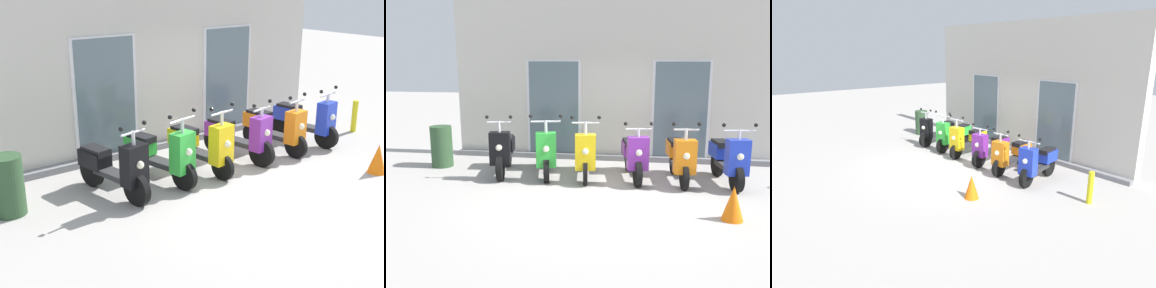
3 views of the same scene
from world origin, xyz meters
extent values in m
plane|color=#A8A39E|center=(0.00, 0.00, 0.00)|extent=(40.00, 40.00, 0.00)
cube|color=beige|center=(0.00, 2.66, 1.98)|extent=(7.63, 0.30, 3.95)
cube|color=slate|center=(0.00, 2.41, 0.06)|extent=(7.63, 0.20, 0.12)
cube|color=silver|center=(-1.45, 2.49, 1.15)|extent=(1.29, 0.04, 2.30)
cube|color=slate|center=(-1.45, 2.47, 1.15)|extent=(1.17, 0.02, 2.22)
cube|color=silver|center=(1.45, 2.49, 1.15)|extent=(1.29, 0.04, 2.30)
cube|color=slate|center=(1.45, 2.47, 1.15)|extent=(1.17, 0.02, 2.22)
cylinder|color=black|center=(-2.08, 0.42, 0.25)|extent=(0.21, 0.52, 0.51)
cylinder|color=black|center=(-2.29, 1.50, 0.25)|extent=(0.21, 0.52, 0.51)
cube|color=#2D2D30|center=(-2.18, 0.96, 0.35)|extent=(0.38, 0.72, 0.09)
cube|color=black|center=(-2.09, 0.46, 0.63)|extent=(0.42, 0.31, 0.64)
sphere|color=#F2EFCC|center=(-2.06, 0.33, 0.67)|extent=(0.12, 0.12, 0.12)
cube|color=black|center=(-2.27, 1.40, 0.51)|extent=(0.39, 0.57, 0.28)
cube|color=black|center=(-2.26, 1.36, 0.65)|extent=(0.35, 0.52, 0.11)
cylinder|color=silver|center=(-2.09, 0.46, 1.05)|extent=(0.06, 0.06, 0.23)
cylinder|color=silver|center=(-2.09, 0.46, 1.14)|extent=(0.44, 0.12, 0.04)
sphere|color=black|center=(-1.87, 0.50, 1.24)|extent=(0.07, 0.07, 0.07)
sphere|color=black|center=(-2.30, 0.41, 1.24)|extent=(0.07, 0.07, 0.07)
cylinder|color=black|center=(-1.17, 0.45, 0.24)|extent=(0.21, 0.49, 0.47)
cylinder|color=black|center=(-1.41, 1.54, 0.24)|extent=(0.21, 0.49, 0.47)
cube|color=#2D2D30|center=(-1.29, 0.99, 0.34)|extent=(0.40, 0.73, 0.09)
cube|color=green|center=(-1.18, 0.49, 0.63)|extent=(0.42, 0.32, 0.66)
sphere|color=#F2EFCC|center=(-1.15, 0.36, 0.67)|extent=(0.12, 0.12, 0.12)
cube|color=green|center=(-1.39, 1.44, 0.54)|extent=(0.41, 0.57, 0.28)
cube|color=black|center=(-1.38, 1.40, 0.68)|extent=(0.36, 0.53, 0.11)
cylinder|color=silver|center=(-1.18, 0.49, 1.07)|extent=(0.06, 0.06, 0.25)
cylinder|color=silver|center=(-1.18, 0.49, 1.17)|extent=(0.55, 0.16, 0.04)
sphere|color=black|center=(-0.91, 0.55, 1.27)|extent=(0.07, 0.07, 0.07)
sphere|color=black|center=(-1.45, 0.43, 1.27)|extent=(0.07, 0.07, 0.07)
cylinder|color=black|center=(-0.41, 0.40, 0.23)|extent=(0.14, 0.47, 0.46)
cylinder|color=black|center=(-0.55, 1.45, 0.23)|extent=(0.14, 0.47, 0.46)
cube|color=#2D2D30|center=(-0.48, 0.92, 0.33)|extent=(0.35, 0.69, 0.09)
cube|color=yellow|center=(-0.42, 0.44, 0.62)|extent=(0.41, 0.29, 0.67)
sphere|color=#F2EFCC|center=(-0.40, 0.31, 0.66)|extent=(0.12, 0.12, 0.12)
cube|color=yellow|center=(-0.54, 1.35, 0.54)|extent=(0.37, 0.56, 0.28)
cube|color=black|center=(-0.53, 1.31, 0.68)|extent=(0.32, 0.51, 0.11)
cylinder|color=silver|center=(-0.42, 0.44, 1.06)|extent=(0.06, 0.06, 0.26)
cylinder|color=silver|center=(-0.42, 0.44, 1.17)|extent=(0.50, 0.10, 0.04)
sphere|color=black|center=(-0.17, 0.47, 1.27)|extent=(0.07, 0.07, 0.07)
sphere|color=black|center=(-0.66, 0.40, 1.27)|extent=(0.07, 0.07, 0.07)
cylinder|color=black|center=(0.56, 0.45, 0.25)|extent=(0.20, 0.52, 0.50)
cylinder|color=black|center=(0.36, 1.53, 0.25)|extent=(0.20, 0.52, 0.50)
cube|color=#2D2D30|center=(0.46, 0.99, 0.35)|extent=(0.38, 0.72, 0.09)
cube|color=purple|center=(0.55, 0.49, 0.62)|extent=(0.42, 0.30, 0.62)
sphere|color=#F2EFCC|center=(0.57, 0.36, 0.66)|extent=(0.12, 0.12, 0.12)
cube|color=purple|center=(0.38, 1.43, 0.50)|extent=(0.39, 0.57, 0.28)
cube|color=black|center=(0.38, 1.39, 0.64)|extent=(0.34, 0.52, 0.11)
cylinder|color=silver|center=(0.55, 0.49, 1.00)|extent=(0.06, 0.06, 0.18)
cylinder|color=silver|center=(0.55, 0.49, 1.07)|extent=(0.47, 0.12, 0.04)
sphere|color=black|center=(0.78, 0.53, 1.17)|extent=(0.07, 0.07, 0.07)
sphere|color=black|center=(0.32, 0.44, 1.17)|extent=(0.07, 0.07, 0.07)
cylinder|color=black|center=(1.39, 0.38, 0.23)|extent=(0.14, 0.47, 0.47)
cylinder|color=black|center=(1.27, 1.43, 0.23)|extent=(0.14, 0.47, 0.47)
cube|color=#2D2D30|center=(1.33, 0.91, 0.33)|extent=(0.33, 0.68, 0.09)
cube|color=orange|center=(1.39, 0.42, 0.60)|extent=(0.40, 0.28, 0.62)
sphere|color=#F2EFCC|center=(1.40, 0.29, 0.64)|extent=(0.12, 0.12, 0.12)
cube|color=orange|center=(1.29, 1.34, 0.55)|extent=(0.36, 0.55, 0.28)
cube|color=black|center=(1.29, 1.30, 0.69)|extent=(0.31, 0.51, 0.11)
cylinder|color=silver|center=(1.39, 0.42, 1.00)|extent=(0.06, 0.06, 0.23)
cylinder|color=silver|center=(1.39, 0.42, 1.10)|extent=(0.44, 0.09, 0.04)
sphere|color=black|center=(1.61, 0.45, 1.20)|extent=(0.07, 0.07, 0.07)
sphere|color=black|center=(1.17, 0.40, 1.20)|extent=(0.07, 0.07, 0.07)
cylinder|color=black|center=(2.30, 0.39, 0.24)|extent=(0.19, 0.50, 0.49)
cylinder|color=black|center=(2.13, 1.43, 0.24)|extent=(0.19, 0.50, 0.49)
cube|color=#2D2D30|center=(2.22, 0.91, 0.34)|extent=(0.36, 0.68, 0.09)
cube|color=#1E38C6|center=(2.29, 0.43, 0.62)|extent=(0.41, 0.30, 0.64)
sphere|color=#F2EFCC|center=(2.31, 0.31, 0.66)|extent=(0.12, 0.12, 0.12)
cube|color=#1E38C6|center=(2.15, 1.33, 0.56)|extent=(0.38, 0.56, 0.28)
cube|color=black|center=(2.16, 1.29, 0.70)|extent=(0.33, 0.51, 0.11)
cylinder|color=silver|center=(2.29, 0.43, 1.02)|extent=(0.06, 0.06, 0.19)
cylinder|color=silver|center=(2.29, 0.43, 1.10)|extent=(0.55, 0.12, 0.04)
sphere|color=black|center=(2.57, 0.48, 1.20)|extent=(0.07, 0.07, 0.07)
sphere|color=black|center=(2.02, 0.39, 1.20)|extent=(0.07, 0.07, 0.07)
cone|color=orange|center=(1.96, -0.99, 0.26)|extent=(0.32, 0.32, 0.52)
cylinder|color=#2D4C2D|center=(-3.70, 1.27, 0.45)|extent=(0.46, 0.46, 0.89)
cylinder|color=yellow|center=(3.71, 0.77, 0.35)|extent=(0.12, 0.12, 0.70)
camera|label=1|loc=(-5.56, -5.59, 3.31)|focal=46.85mm
camera|label=2|loc=(0.62, -7.02, 2.34)|focal=38.81mm
camera|label=3|loc=(7.20, -5.39, 3.13)|focal=31.90mm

